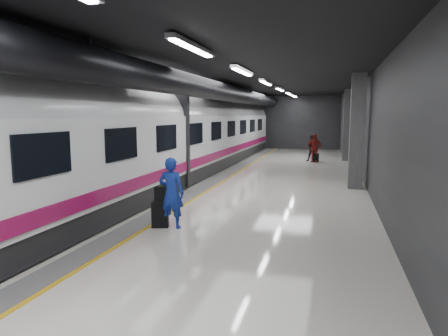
% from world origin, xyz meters
% --- Properties ---
extents(ground, '(40.00, 40.00, 0.00)m').
position_xyz_m(ground, '(0.00, 0.00, 0.00)').
color(ground, silver).
rests_on(ground, ground).
extents(platform_hall, '(10.02, 40.02, 4.51)m').
position_xyz_m(platform_hall, '(-0.29, 0.96, 3.54)').
color(platform_hall, black).
rests_on(platform_hall, ground).
extents(train, '(3.05, 38.00, 4.05)m').
position_xyz_m(train, '(-3.25, -0.00, 2.07)').
color(train, black).
rests_on(train, ground).
extents(traveler_main, '(0.68, 0.45, 1.85)m').
position_xyz_m(traveler_main, '(-0.34, -5.13, 0.92)').
color(traveler_main, blue).
rests_on(traveler_main, ground).
extents(suitcase_main, '(0.48, 0.38, 0.69)m').
position_xyz_m(suitcase_main, '(-0.65, -5.16, 0.35)').
color(suitcase_main, black).
rests_on(suitcase_main, ground).
extents(shoulder_bag, '(0.32, 0.21, 0.39)m').
position_xyz_m(shoulder_bag, '(-0.63, -5.17, 0.89)').
color(shoulder_bag, black).
rests_on(shoulder_bag, suitcase_main).
extents(traveler_far_a, '(0.86, 0.69, 1.67)m').
position_xyz_m(traveler_far_a, '(2.48, 11.00, 0.83)').
color(traveler_far_a, black).
rests_on(traveler_far_a, ground).
extents(traveler_far_b, '(1.04, 0.45, 1.75)m').
position_xyz_m(traveler_far_b, '(2.58, 10.59, 0.88)').
color(traveler_far_b, maroon).
rests_on(traveler_far_b, ground).
extents(suitcase_far, '(0.41, 0.32, 0.53)m').
position_xyz_m(suitcase_far, '(2.67, 10.68, 0.26)').
color(suitcase_far, black).
rests_on(suitcase_far, ground).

